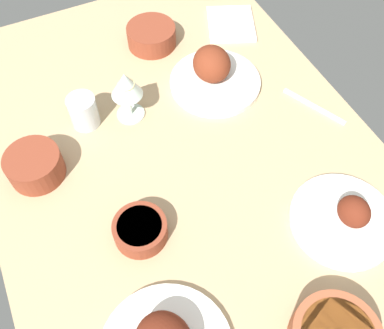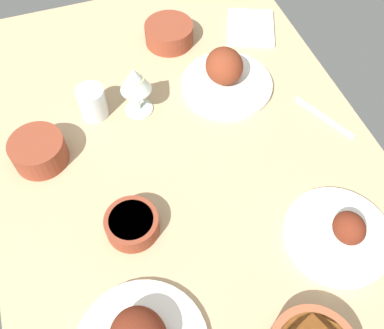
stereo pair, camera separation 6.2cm
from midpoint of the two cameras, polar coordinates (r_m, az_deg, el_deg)
name	(u,v)px [view 1 (the left image)]	position (r cm, az deg, el deg)	size (l,w,h in cm)	color
dining_table	(192,174)	(101.90, -1.75, -1.34)	(140.00, 90.00, 4.00)	tan
plate_near_viewer	(345,218)	(96.45, 17.81, -6.80)	(22.48, 22.48, 7.75)	white
plate_far_side	(213,73)	(115.43, 1.26, 11.87)	(23.98, 23.98, 10.43)	white
bowl_pasta	(140,230)	(91.00, -8.81, -8.56)	(11.29, 11.29, 4.51)	brown
bowl_cream	(151,35)	(127.72, -6.82, 16.51)	(13.69, 13.69, 5.74)	brown
bowl_potatoes	(34,165)	(104.01, -21.67, -0.14)	(12.56, 12.56, 6.43)	brown
wine_glass	(126,87)	(104.44, -10.41, 9.96)	(7.60, 7.60, 14.00)	silver
water_tumbler	(84,111)	(109.32, -15.70, 6.69)	(6.91, 6.91, 8.33)	silver
folded_napkin	(231,24)	(135.07, 3.76, 17.96)	(15.65, 13.42, 1.20)	white
fork_loose	(314,106)	(114.87, 14.27, 7.37)	(17.90, 0.90, 0.80)	silver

